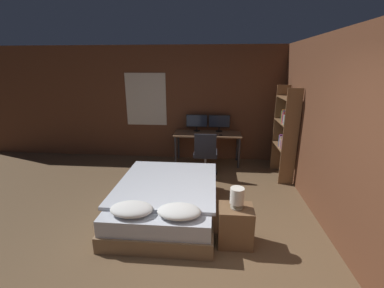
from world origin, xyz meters
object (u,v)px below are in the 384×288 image
Objects in this scene: computer_mouse at (221,135)px; bookshelf at (286,130)px; monitor_right at (219,122)px; monitor_left at (197,122)px; office_chair at (205,157)px; bedside_lamp at (237,196)px; desk at (207,137)px; keyboard at (207,135)px; nightstand at (235,226)px; bed at (166,200)px.

computer_mouse is 0.04× the size of bookshelf.
monitor_left is at bearing 180.00° from monitor_right.
bedside_lamp is at bearing -77.96° from office_chair.
desk is 3.70× the size of keyboard.
office_chair is at bearing -108.07° from monitor_right.
bookshelf is (1.13, 2.18, 0.75)m from nightstand.
desk is 0.73m from office_chair.
desk reaches higher than bed.
office_chair is at bearing 71.19° from bed.
nightstand is 7.50× the size of computer_mouse.
keyboard is at bearing 99.48° from nightstand.
keyboard is at bearing 74.81° from bed.
nightstand is 0.56× the size of office_chair.
monitor_left is at bearing 103.05° from bedside_lamp.
nightstand is 1.04× the size of monitor_right.
nightstand is 0.42m from bedside_lamp.
bedside_lamp is at bearing -86.60° from monitor_right.
bed is at bearing -112.53° from computer_mouse.
nightstand is 2.95m from desk.
bed is 2.77m from bookshelf.
bedside_lamp reaches higher than computer_mouse.
desk is 0.37m from computer_mouse.
bed is 3.80× the size of nightstand.
bed is 2.14× the size of office_chair.
monitor_left is 7.22× the size of computer_mouse.
office_chair is (-0.47, 2.21, 0.13)m from nightstand.
monitor_left reaches higher than bedside_lamp.
monitor_right reaches higher than keyboard.
office_chair is (-0.02, -0.48, -0.35)m from keyboard.
keyboard is 5.96× the size of computer_mouse.
bed is 4.78× the size of keyboard.
keyboard is 0.22× the size of bookshelf.
desk is at bearing 155.86° from bookshelf.
nightstand is at bearing -86.60° from monitor_right.
nightstand is at bearing -77.96° from office_chair.
monitor_right reaches higher than bedside_lamp.
monitor_right is at bearing 145.31° from bookshelf.
bed is 1.07× the size of bookshelf.
office_chair is 1.71m from bookshelf.
bed is 2.31m from computer_mouse.
computer_mouse reaches higher than desk.
desk is at bearing -143.12° from monitor_right.
nightstand is 3.17m from monitor_right.
desk is at bearing 98.85° from bedside_lamp.
bookshelf reaches higher than office_chair.
monitor_left is at bearing 105.56° from office_chair.
monitor_left and monitor_right have the same top height.
nightstand is (1.02, -0.61, 0.01)m from bed.
bookshelf is at bearing -17.92° from keyboard.
computer_mouse is (0.30, 0.00, 0.01)m from keyboard.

